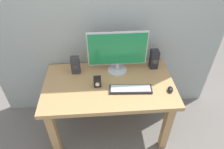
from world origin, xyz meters
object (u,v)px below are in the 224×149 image
at_px(monitor, 117,51).
at_px(speaker_left, 75,65).
at_px(desk, 109,92).
at_px(mouse, 170,89).
at_px(speaker_right, 154,59).
at_px(keyboard_primary, 131,89).
at_px(audio_controller, 97,82).

relative_size(monitor, speaker_left, 3.18).
xyz_separation_m(desk, monitor, (0.10, 0.22, 0.36)).
xyz_separation_m(mouse, speaker_left, (-0.94, 0.37, 0.08)).
distance_m(mouse, speaker_right, 0.41).
bearing_deg(speaker_right, monitor, -175.71).
height_order(keyboard_primary, speaker_left, speaker_left).
bearing_deg(desk, monitor, 64.37).
bearing_deg(speaker_right, desk, -154.28).
distance_m(speaker_right, audio_controller, 0.69).
bearing_deg(speaker_left, desk, -31.96).
height_order(speaker_left, audio_controller, speaker_left).
bearing_deg(audio_controller, monitor, 47.38).
height_order(mouse, speaker_left, speaker_left).
bearing_deg(monitor, mouse, -37.04).
bearing_deg(speaker_left, mouse, -21.33).
relative_size(monitor, speaker_right, 2.88).
xyz_separation_m(desk, speaker_left, (-0.34, 0.21, 0.21)).
relative_size(speaker_right, audio_controller, 1.96).
bearing_deg(audio_controller, speaker_left, 133.77).
height_order(desk, monitor, monitor).
relative_size(keyboard_primary, speaker_left, 2.18).
xyz_separation_m(mouse, speaker_right, (-0.08, 0.40, 0.09)).
height_order(monitor, keyboard_primary, monitor).
distance_m(monitor, speaker_right, 0.44).
bearing_deg(speaker_left, audio_controller, -46.23).
bearing_deg(monitor, desk, -115.63).
bearing_deg(desk, mouse, -14.28).
relative_size(desk, keyboard_primary, 3.15).
bearing_deg(speaker_right, mouse, -79.10).
height_order(monitor, audio_controller, monitor).
distance_m(speaker_left, audio_controller, 0.33).
distance_m(desk, mouse, 0.63).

